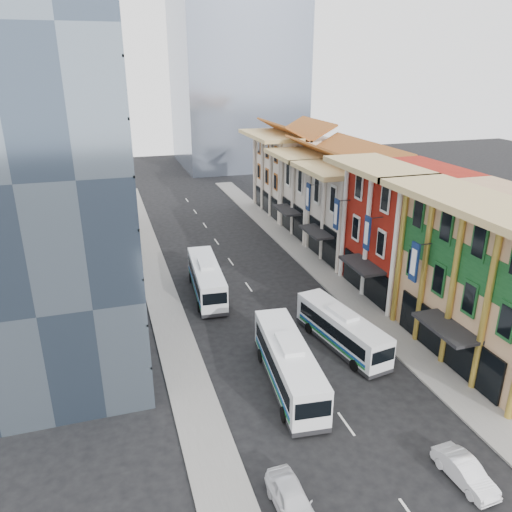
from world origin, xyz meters
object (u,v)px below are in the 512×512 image
object	(u,v)px
bus_left_far	(206,278)
bus_right	(342,329)
sedan_right	(465,472)
office_tower	(37,146)
shophouse_tan	(502,281)
bus_left_near	(289,363)
sedan_left	(292,501)

from	to	relation	value
bus_left_far	bus_right	bearing A→B (deg)	-53.09
bus_left_far	sedan_right	distance (m)	27.75
sedan_right	bus_right	bearing A→B (deg)	86.79
office_tower	shophouse_tan	bearing A→B (deg)	-24.30
shophouse_tan	bus_left_near	world-z (taller)	shophouse_tan
shophouse_tan	bus_left_near	bearing A→B (deg)	177.19
bus_left_near	bus_right	bearing A→B (deg)	36.98
sedan_left	bus_left_far	bearing A→B (deg)	85.77
bus_left_near	sedan_left	bearing A→B (deg)	-104.08
shophouse_tan	sedan_right	size ratio (longest dim) A/B	3.63
bus_left_near	sedan_left	distance (m)	10.44
bus_left_near	sedan_left	size ratio (longest dim) A/B	2.57
shophouse_tan	bus_left_far	xyz separation A→B (m)	(-18.28, 16.61, -4.33)
bus_left_near	sedan_left	xyz separation A→B (m)	(-3.50, -9.78, -1.02)
shophouse_tan	sedan_left	xyz separation A→B (m)	(-19.50, -9.00, -5.29)
office_tower	sedan_right	bearing A→B (deg)	-48.88
shophouse_tan	office_tower	bearing A→B (deg)	155.70
office_tower	sedan_left	distance (m)	29.41
office_tower	bus_left_near	bearing A→B (deg)	-41.38
office_tower	sedan_left	size ratio (longest dim) A/B	7.15
office_tower	sedan_left	bearing A→B (deg)	-63.43
shophouse_tan	bus_right	size ratio (longest dim) A/B	1.45
office_tower	bus_left_near	world-z (taller)	office_tower
shophouse_tan	bus_left_far	bearing A→B (deg)	137.75
sedan_left	shophouse_tan	bearing A→B (deg)	23.27
office_tower	bus_left_near	size ratio (longest dim) A/B	2.78
office_tower	sedan_right	size ratio (longest dim) A/B	7.77
shophouse_tan	sedan_right	xyz separation A→B (m)	(-10.14, -9.90, -5.36)
shophouse_tan	bus_right	xyz separation A→B (m)	(-10.30, 4.26, -4.45)
shophouse_tan	bus_left_near	size ratio (longest dim) A/B	1.30
sedan_right	bus_left_far	bearing A→B (deg)	103.19
bus_right	sedan_left	distance (m)	16.16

